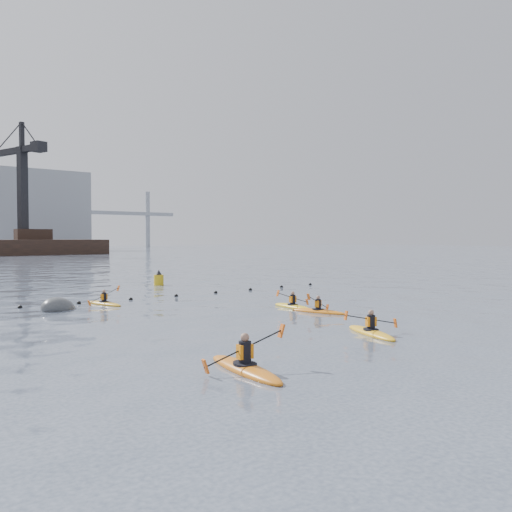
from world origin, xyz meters
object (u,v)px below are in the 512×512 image
object	(u,v)px
kayaker_1	(371,332)
kayaker_5	(104,303)
kayaker_0	(245,367)
mooring_buoy	(58,309)
kayaker_3	(293,306)
kayaker_4	(318,311)
nav_buoy	(159,280)

from	to	relation	value
kayaker_1	kayaker_5	size ratio (longest dim) A/B	1.11
kayaker_0	mooring_buoy	size ratio (longest dim) A/B	1.55
kayaker_3	kayaker_4	distance (m)	2.11
kayaker_0	kayaker_3	size ratio (longest dim) A/B	1.24
kayaker_1	kayaker_4	bearing A→B (deg)	85.17
kayaker_3	kayaker_1	bearing A→B (deg)	-106.27
kayaker_0	kayaker_4	bearing A→B (deg)	43.75
kayaker_0	kayaker_1	world-z (taller)	kayaker_0
kayaker_1	kayaker_3	size ratio (longest dim) A/B	1.08
kayaker_0	kayaker_1	bearing A→B (deg)	20.34
kayaker_1	nav_buoy	size ratio (longest dim) A/B	2.46
kayaker_1	mooring_buoy	world-z (taller)	kayaker_1
kayaker_3	kayaker_4	xyz separation A→B (m)	(-0.28, -2.10, -0.00)
kayaker_4	mooring_buoy	distance (m)	12.99
kayaker_0	kayaker_5	bearing A→B (deg)	88.46
kayaker_5	nav_buoy	distance (m)	11.79
kayaker_3	kayaker_5	distance (m)	10.14
kayaker_1	nav_buoy	world-z (taller)	nav_buoy
kayaker_0	kayaker_3	bearing A→B (deg)	50.44
kayaker_0	nav_buoy	world-z (taller)	kayaker_0
kayaker_0	nav_buoy	xyz separation A→B (m)	(11.06, 24.77, 0.29)
mooring_buoy	kayaker_4	bearing A→B (deg)	-44.31
kayaker_0	mooring_buoy	distance (m)	15.83
kayaker_0	kayaker_1	size ratio (longest dim) A/B	1.15
nav_buoy	kayaker_5	bearing A→B (deg)	-133.13
mooring_buoy	nav_buoy	world-z (taller)	nav_buoy
kayaker_0	kayaker_3	xyz separation A→B (m)	(10.02, 8.85, -0.02)
kayaker_4	nav_buoy	xyz separation A→B (m)	(1.32, 18.01, 0.31)
kayaker_0	mooring_buoy	bearing A→B (deg)	97.38
kayaker_4	kayaker_1	bearing A→B (deg)	48.25
kayaker_0	kayaker_1	distance (m)	7.22
kayaker_0	mooring_buoy	xyz separation A→B (m)	(0.44, 15.83, -0.11)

